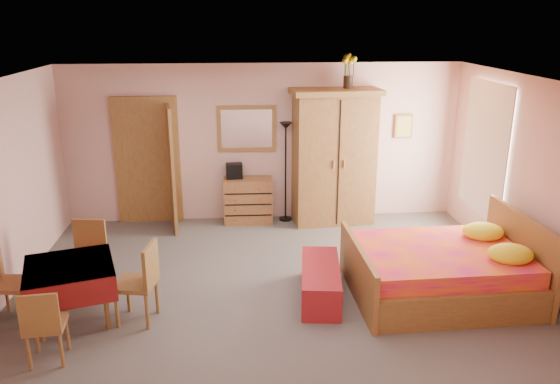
{
  "coord_description": "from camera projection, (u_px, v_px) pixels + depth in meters",
  "views": [
    {
      "loc": [
        -0.44,
        -6.34,
        3.29
      ],
      "look_at": [
        0.1,
        0.3,
        1.15
      ],
      "focal_mm": 35.0,
      "sensor_mm": 36.0,
      "label": 1
    }
  ],
  "objects": [
    {
      "name": "floor",
      "position": [
        274.0,
        284.0,
        7.06
      ],
      "size": [
        6.5,
        6.5,
        0.0
      ],
      "primitive_type": "plane",
      "color": "#6A635D",
      "rests_on": "ground"
    },
    {
      "name": "ceiling",
      "position": [
        273.0,
        80.0,
        6.26
      ],
      "size": [
        6.5,
        6.5,
        0.0
      ],
      "primitive_type": "plane",
      "rotation": [
        3.14,
        0.0,
        0.0
      ],
      "color": "brown",
      "rests_on": "wall_back"
    },
    {
      "name": "wall_back",
      "position": [
        263.0,
        143.0,
        9.03
      ],
      "size": [
        6.5,
        0.1,
        2.6
      ],
      "primitive_type": "cube",
      "color": "#D8A79D",
      "rests_on": "floor"
    },
    {
      "name": "wall_front",
      "position": [
        296.0,
        283.0,
        4.29
      ],
      "size": [
        6.5,
        0.1,
        2.6
      ],
      "primitive_type": "cube",
      "color": "#D8A79D",
      "rests_on": "floor"
    },
    {
      "name": "wall_right",
      "position": [
        529.0,
        182.0,
        6.91
      ],
      "size": [
        0.1,
        5.0,
        2.6
      ],
      "primitive_type": "cube",
      "color": "#D8A79D",
      "rests_on": "floor"
    },
    {
      "name": "doorway",
      "position": [
        148.0,
        162.0,
        8.94
      ],
      "size": [
        1.06,
        0.12,
        2.15
      ],
      "primitive_type": "cube",
      "color": "#9E6B35",
      "rests_on": "floor"
    },
    {
      "name": "window",
      "position": [
        486.0,
        149.0,
        8.0
      ],
      "size": [
        0.08,
        1.4,
        1.95
      ],
      "primitive_type": "cube",
      "color": "white",
      "rests_on": "wall_right"
    },
    {
      "name": "picture_back",
      "position": [
        403.0,
        126.0,
        9.11
      ],
      "size": [
        0.3,
        0.04,
        0.4
      ],
      "primitive_type": "cube",
      "color": "#D8BF59",
      "rests_on": "wall_back"
    },
    {
      "name": "chest_of_drawers",
      "position": [
        248.0,
        200.0,
        9.09
      ],
      "size": [
        0.81,
        0.42,
        0.75
      ],
      "primitive_type": "cube",
      "rotation": [
        0.0,
        0.0,
        -0.02
      ],
      "color": "#965E32",
      "rests_on": "floor"
    },
    {
      "name": "wall_mirror",
      "position": [
        247.0,
        129.0,
        8.93
      ],
      "size": [
        0.97,
        0.07,
        0.76
      ],
      "primitive_type": "cube",
      "rotation": [
        0.0,
        0.0,
        -0.02
      ],
      "color": "white",
      "rests_on": "wall_back"
    },
    {
      "name": "stereo",
      "position": [
        234.0,
        171.0,
        8.97
      ],
      "size": [
        0.28,
        0.21,
        0.25
      ],
      "primitive_type": "cube",
      "rotation": [
        0.0,
        0.0,
        0.05
      ],
      "color": "black",
      "rests_on": "chest_of_drawers"
    },
    {
      "name": "floor_lamp",
      "position": [
        286.0,
        172.0,
        9.04
      ],
      "size": [
        0.27,
        0.27,
        1.67
      ],
      "primitive_type": "cube",
      "rotation": [
        0.0,
        0.0,
        -0.32
      ],
      "color": "black",
      "rests_on": "floor"
    },
    {
      "name": "wardrobe",
      "position": [
        334.0,
        157.0,
        8.91
      ],
      "size": [
        1.47,
        0.84,
        2.22
      ],
      "primitive_type": "cube",
      "rotation": [
        0.0,
        0.0,
        0.08
      ],
      "color": "brown",
      "rests_on": "floor"
    },
    {
      "name": "sunflower_vase",
      "position": [
        348.0,
        71.0,
        8.55
      ],
      "size": [
        0.22,
        0.22,
        0.54
      ],
      "primitive_type": "cube",
      "rotation": [
        0.0,
        0.0,
        0.01
      ],
      "color": "yellow",
      "rests_on": "wardrobe"
    },
    {
      "name": "bed",
      "position": [
        440.0,
        257.0,
        6.65
      ],
      "size": [
        2.19,
        1.74,
        0.99
      ],
      "primitive_type": "cube",
      "rotation": [
        0.0,
        0.0,
        0.02
      ],
      "color": "#DD155A",
      "rests_on": "floor"
    },
    {
      "name": "bench",
      "position": [
        320.0,
        282.0,
        6.66
      ],
      "size": [
        0.61,
        1.28,
        0.41
      ],
      "primitive_type": "cube",
      "rotation": [
        0.0,
        0.0,
        -0.12
      ],
      "color": "maroon",
      "rests_on": "floor"
    },
    {
      "name": "dining_table",
      "position": [
        72.0,
        293.0,
        6.12
      ],
      "size": [
        1.16,
        1.16,
        0.68
      ],
      "primitive_type": "cube",
      "rotation": [
        0.0,
        0.0,
        0.29
      ],
      "color": "maroon",
      "rests_on": "floor"
    },
    {
      "name": "chair_south",
      "position": [
        46.0,
        324.0,
        5.38
      ],
      "size": [
        0.4,
        0.4,
        0.82
      ],
      "primitive_type": "cube",
      "rotation": [
        0.0,
        0.0,
        0.09
      ],
      "color": "#996334",
      "rests_on": "floor"
    },
    {
      "name": "chair_north",
      "position": [
        86.0,
        259.0,
        6.71
      ],
      "size": [
        0.46,
        0.46,
        0.91
      ],
      "primitive_type": "cube",
      "rotation": [
        0.0,
        0.0,
        3.01
      ],
      "color": "brown",
      "rests_on": "floor"
    },
    {
      "name": "chair_west",
      "position": [
        11.0,
        283.0,
        6.11
      ],
      "size": [
        0.44,
        0.44,
        0.9
      ],
      "primitive_type": "cube",
      "rotation": [
        0.0,
        0.0,
        -1.65
      ],
      "color": "#A86839",
      "rests_on": "floor"
    },
    {
      "name": "chair_east",
      "position": [
        136.0,
        283.0,
        6.08
      ],
      "size": [
        0.5,
        0.5,
        0.94
      ],
      "primitive_type": "cube",
      "rotation": [
        0.0,
        0.0,
        1.39
      ],
      "color": "olive",
      "rests_on": "floor"
    }
  ]
}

